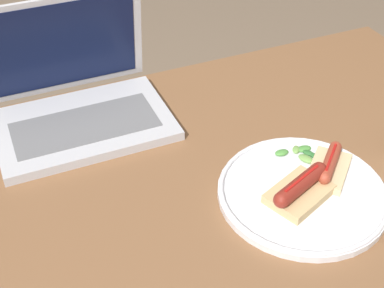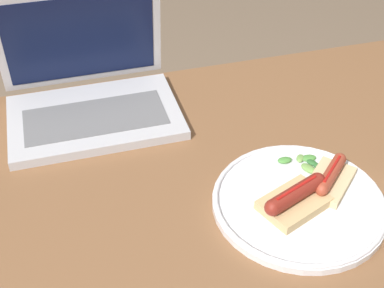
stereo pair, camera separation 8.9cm
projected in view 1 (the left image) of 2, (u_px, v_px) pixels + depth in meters
desk at (151, 225)px, 0.95m from camera, size 1.44×0.69×0.77m
laptop at (77, 102)px, 1.02m from camera, size 0.33×0.24×0.22m
plate at (302, 192)px, 0.87m from camera, size 0.28×0.28×0.02m
sausage_toast_left at (329, 167)px, 0.90m from camera, size 0.11×0.11×0.04m
sausage_toast_middle at (300, 190)px, 0.85m from camera, size 0.12×0.10×0.04m
salad_pile at (300, 153)px, 0.94m from camera, size 0.07×0.06×0.01m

